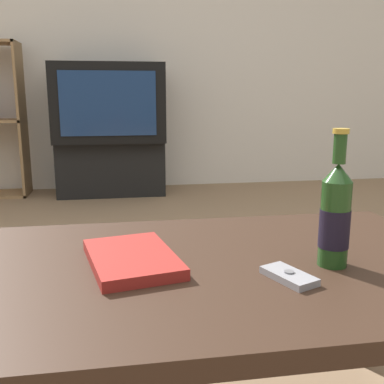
{
  "coord_description": "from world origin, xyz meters",
  "views": [
    {
      "loc": [
        -0.1,
        -0.88,
        0.79
      ],
      "look_at": [
        0.08,
        0.25,
        0.54
      ],
      "focal_mm": 42.0,
      "sensor_mm": 36.0,
      "label": 1
    }
  ],
  "objects_px": {
    "television": "(109,103)",
    "table_book": "(132,259)",
    "tv_stand": "(111,167)",
    "beer_bottle": "(335,216)",
    "cell_phone": "(289,276)"
  },
  "relations": [
    {
      "from": "television",
      "to": "cell_phone",
      "type": "xyz_separation_m",
      "value": [
        0.38,
        -2.86,
        -0.27
      ]
    },
    {
      "from": "cell_phone",
      "to": "tv_stand",
      "type": "bearing_deg",
      "value": 75.25
    },
    {
      "from": "television",
      "to": "table_book",
      "type": "height_order",
      "value": "television"
    },
    {
      "from": "television",
      "to": "tv_stand",
      "type": "bearing_deg",
      "value": 90.0
    },
    {
      "from": "television",
      "to": "table_book",
      "type": "bearing_deg",
      "value": -88.22
    },
    {
      "from": "tv_stand",
      "to": "table_book",
      "type": "xyz_separation_m",
      "value": [
        0.08,
        -2.73,
        0.24
      ]
    },
    {
      "from": "television",
      "to": "cell_phone",
      "type": "relative_size",
      "value": 6.79
    },
    {
      "from": "tv_stand",
      "to": "cell_phone",
      "type": "height_order",
      "value": "cell_phone"
    },
    {
      "from": "beer_bottle",
      "to": "table_book",
      "type": "bearing_deg",
      "value": 170.05
    },
    {
      "from": "tv_stand",
      "to": "television",
      "type": "relative_size",
      "value": 1.0
    },
    {
      "from": "tv_stand",
      "to": "table_book",
      "type": "bearing_deg",
      "value": -88.23
    },
    {
      "from": "television",
      "to": "cell_phone",
      "type": "height_order",
      "value": "television"
    },
    {
      "from": "tv_stand",
      "to": "beer_bottle",
      "type": "height_order",
      "value": "beer_bottle"
    },
    {
      "from": "cell_phone",
      "to": "television",
      "type": "bearing_deg",
      "value": 75.26
    },
    {
      "from": "tv_stand",
      "to": "television",
      "type": "bearing_deg",
      "value": -90.0
    }
  ]
}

